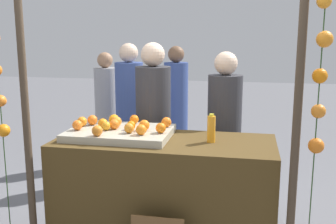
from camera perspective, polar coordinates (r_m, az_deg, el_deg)
stall_counter at (r=3.37m, az=-0.51°, el=-11.64°), size 1.76×0.74×0.93m
orange_tray at (r=3.34m, az=-6.84°, el=-2.98°), size 0.84×0.59×0.06m
orange_0 at (r=3.31m, az=-5.29°, el=-1.90°), size 0.07×0.07×0.07m
orange_1 at (r=3.14m, az=-10.06°, el=-2.64°), size 0.08×0.08×0.08m
orange_2 at (r=3.53m, az=-10.72°, el=-1.13°), size 0.09×0.09×0.09m
orange_3 at (r=3.52m, az=-4.84°, el=-1.05°), size 0.08×0.08×0.08m
orange_4 at (r=3.50m, az=-7.70°, el=-1.08°), size 0.09×0.09×0.09m
orange_5 at (r=3.20m, az=-5.56°, el=-2.30°), size 0.08×0.08×0.08m
orange_6 at (r=3.39m, az=-9.28°, el=-1.60°), size 0.08×0.08×0.08m
orange_7 at (r=3.31m, az=-8.80°, el=-1.99°), size 0.07×0.07×0.07m
orange_8 at (r=3.18m, az=-1.03°, el=-2.29°), size 0.08×0.08×0.08m
orange_9 at (r=3.36m, az=-12.79°, el=-1.83°), size 0.08×0.08×0.08m
orange_10 at (r=3.13m, az=-3.86°, el=-2.53°), size 0.08×0.08×0.08m
orange_11 at (r=3.34m, az=-7.64°, el=-1.74°), size 0.08×0.08×0.08m
orange_12 at (r=3.27m, az=-3.41°, el=-1.90°), size 0.09×0.09×0.09m
orange_13 at (r=3.49m, az=-12.15°, el=-1.34°), size 0.08×0.08×0.08m
orange_14 at (r=3.39m, az=-0.22°, el=-1.45°), size 0.08×0.08×0.08m
orange_15 at (r=3.43m, az=-7.36°, el=-1.37°), size 0.09×0.09×0.09m
juice_bottle at (r=3.15m, az=6.19°, el=-2.40°), size 0.06×0.06×0.23m
vendor_left at (r=3.93m, az=-2.09°, el=-3.36°), size 0.34×0.34×1.69m
vendor_right at (r=3.87m, az=7.95°, el=-4.25°), size 0.32×0.32×1.61m
crowd_person_0 at (r=4.83m, az=-5.47°, el=-0.82°), size 0.33×0.33×1.66m
crowd_person_1 at (r=5.41m, az=1.13°, el=0.26°), size 0.32×0.32×1.61m
crowd_person_2 at (r=5.50m, az=-8.75°, el=-0.10°), size 0.31×0.31×1.53m
canopy_post_left at (r=3.14m, az=-19.57°, el=-0.82°), size 0.06×0.06×2.31m
canopy_post_right at (r=2.72m, az=17.81°, el=-2.49°), size 0.06×0.06×2.31m
garland_strand_right at (r=2.69m, az=20.88°, el=4.19°), size 0.12×0.12×2.06m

